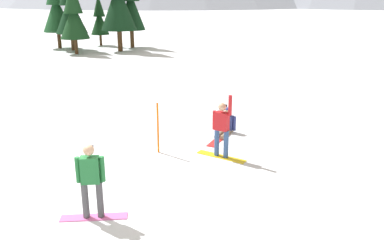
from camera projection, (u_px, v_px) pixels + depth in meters
name	position (u px, v px, depth m)	size (l,w,h in m)	color
ground_plane	(80.00, 204.00, 9.73)	(800.00, 800.00, 0.00)	white
snowboarder_foreground	(91.00, 180.00, 8.86)	(1.50, 0.42, 1.75)	pink
snowboarder_midground	(222.00, 128.00, 12.22)	(1.50, 1.08, 1.99)	yellow
snowboarder_background	(226.00, 125.00, 14.50)	(1.10, 1.77, 0.93)	gray
loose_snowboard_near_left	(96.00, 170.00, 11.52)	(0.77, 1.73, 0.09)	#19B259
trail_marker_pole	(158.00, 128.00, 12.63)	(0.06, 0.06, 1.61)	orange
pine_tree_slender	(74.00, 15.00, 32.48)	(2.34, 2.34, 5.67)	#472D19
pine_tree_broad	(56.00, 7.00, 35.79)	(2.56, 2.56, 6.66)	#472D19
pine_tree_short	(131.00, 3.00, 36.16)	(2.48, 2.48, 7.18)	#472D19
pine_tree_young	(70.00, 7.00, 34.43)	(2.66, 2.66, 6.64)	#472D19
pine_tree_leaning	(99.00, 18.00, 37.89)	(1.70, 1.70, 4.70)	#472D19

